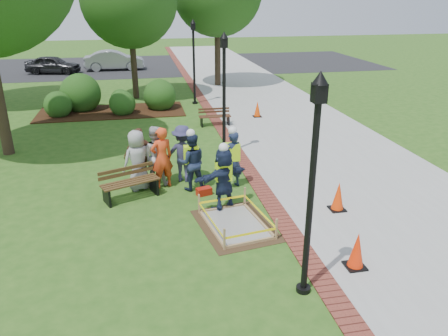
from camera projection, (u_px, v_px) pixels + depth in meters
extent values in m
plane|color=#285116|center=(214.00, 223.00, 11.03)|extent=(100.00, 100.00, 0.00)
cube|color=#9E9E99|center=(280.00, 114.00, 21.04)|extent=(6.00, 60.00, 0.02)
cube|color=maroon|center=(214.00, 117.00, 20.45)|extent=(0.50, 60.00, 0.03)
cube|color=#381E0F|center=(112.00, 112.00, 21.42)|extent=(7.00, 3.00, 0.05)
cube|color=black|center=(157.00, 65.00, 35.64)|extent=(36.00, 12.00, 0.01)
cube|color=#47331E|center=(235.00, 225.00, 10.92)|extent=(2.05, 2.54, 0.01)
cube|color=gray|center=(235.00, 225.00, 10.91)|extent=(1.47, 1.97, 0.04)
cube|color=tan|center=(235.00, 224.00, 10.91)|extent=(1.61, 2.11, 0.08)
cube|color=tan|center=(236.00, 216.00, 10.82)|extent=(1.65, 2.14, 0.55)
cube|color=yellow|center=(236.00, 215.00, 10.81)|extent=(1.59, 2.08, 0.06)
cube|color=#503B1B|center=(130.00, 182.00, 12.20)|extent=(1.68, 1.05, 0.04)
cube|color=#503B1B|center=(126.00, 171.00, 12.31)|extent=(1.52, 0.65, 0.26)
cube|color=black|center=(131.00, 191.00, 12.30)|extent=(1.57, 1.05, 0.48)
cube|color=#56341D|center=(215.00, 116.00, 19.10)|extent=(1.38, 0.41, 0.04)
cube|color=#56341D|center=(214.00, 110.00, 19.22)|extent=(1.38, 0.04, 0.22)
cube|color=black|center=(215.00, 121.00, 19.18)|extent=(1.25, 0.46, 0.40)
cube|color=black|center=(355.00, 266.00, 9.24)|extent=(0.42, 0.42, 0.06)
cone|color=#FF2E08|center=(357.00, 249.00, 9.09)|extent=(0.33, 0.33, 0.78)
cube|color=black|center=(337.00, 209.00, 11.70)|extent=(0.41, 0.41, 0.05)
cone|color=#FB3C07|center=(338.00, 195.00, 11.55)|extent=(0.33, 0.33, 0.76)
cube|color=black|center=(257.00, 117.00, 20.57)|extent=(0.38, 0.38, 0.05)
cone|color=#F64607|center=(257.00, 109.00, 20.43)|extent=(0.30, 0.30, 0.71)
cube|color=#A51A0C|center=(204.00, 191.00, 12.57)|extent=(0.48, 0.35, 0.21)
cylinder|color=black|center=(310.00, 204.00, 7.82)|extent=(0.12, 0.12, 3.80)
cube|color=black|center=(319.00, 93.00, 7.08)|extent=(0.22, 0.22, 0.32)
cone|color=black|center=(320.00, 77.00, 6.98)|extent=(0.28, 0.28, 0.22)
cylinder|color=black|center=(303.00, 289.00, 8.50)|extent=(0.28, 0.28, 0.10)
cylinder|color=black|center=(224.00, 103.00, 15.11)|extent=(0.12, 0.12, 3.80)
cube|color=black|center=(224.00, 43.00, 14.37)|extent=(0.22, 0.22, 0.32)
cone|color=black|center=(224.00, 35.00, 14.28)|extent=(0.28, 0.28, 0.22)
cylinder|color=black|center=(224.00, 153.00, 15.79)|extent=(0.28, 0.28, 0.10)
cylinder|color=black|center=(194.00, 67.00, 22.40)|extent=(0.12, 0.12, 3.80)
cube|color=black|center=(193.00, 26.00, 21.66)|extent=(0.22, 0.22, 0.32)
cone|color=black|center=(193.00, 21.00, 21.57)|extent=(0.28, 0.28, 0.22)
cylinder|color=black|center=(195.00, 103.00, 23.09)|extent=(0.28, 0.28, 0.10)
cylinder|color=#3D2D1E|center=(134.00, 59.00, 23.56)|extent=(0.32, 0.32, 4.26)
cylinder|color=#3D2D1E|center=(218.00, 48.00, 26.95)|extent=(0.37, 0.37, 4.61)
sphere|color=#234A15|center=(60.00, 116.00, 20.69)|extent=(1.29, 1.29, 1.29)
sphere|color=#234A15|center=(83.00, 110.00, 21.79)|extent=(1.97, 1.97, 1.97)
sphere|color=#234A15|center=(123.00, 114.00, 21.03)|extent=(1.24, 1.24, 1.24)
sphere|color=#234A15|center=(160.00, 109.00, 22.01)|extent=(1.62, 1.62, 1.62)
sphere|color=#234A15|center=(121.00, 107.00, 22.39)|extent=(1.00, 1.00, 1.00)
imported|color=#979797|center=(138.00, 160.00, 12.67)|extent=(0.68, 0.58, 1.80)
imported|color=#F2451C|center=(162.00, 158.00, 12.80)|extent=(0.68, 0.55, 1.85)
imported|color=silver|center=(155.00, 155.00, 13.06)|extent=(0.65, 0.50, 1.81)
imported|color=brown|center=(141.00, 156.00, 13.13)|extent=(0.56, 0.37, 1.73)
imported|color=#323055|center=(183.00, 154.00, 13.25)|extent=(0.65, 0.51, 1.77)
imported|color=#1C2649|center=(224.00, 179.00, 11.50)|extent=(0.64, 0.54, 1.71)
cube|color=#A9E713|center=(224.00, 171.00, 11.41)|extent=(0.42, 0.26, 0.52)
sphere|color=white|center=(224.00, 148.00, 11.17)|extent=(0.25, 0.25, 0.25)
imported|color=#17263B|center=(232.00, 160.00, 12.83)|extent=(0.65, 0.55, 1.72)
cube|color=#A9E713|center=(232.00, 152.00, 12.74)|extent=(0.42, 0.26, 0.52)
sphere|color=white|center=(233.00, 131.00, 12.51)|extent=(0.25, 0.25, 0.25)
imported|color=#161739|center=(192.00, 162.00, 12.66)|extent=(0.55, 0.36, 1.71)
cube|color=#A9E713|center=(191.00, 154.00, 12.57)|extent=(0.42, 0.26, 0.52)
sphere|color=white|center=(191.00, 133.00, 12.33)|extent=(0.25, 0.25, 0.25)
imported|color=black|center=(54.00, 74.00, 31.82)|extent=(2.79, 4.63, 1.41)
imported|color=gray|center=(115.00, 70.00, 33.36)|extent=(2.12, 4.85, 1.58)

